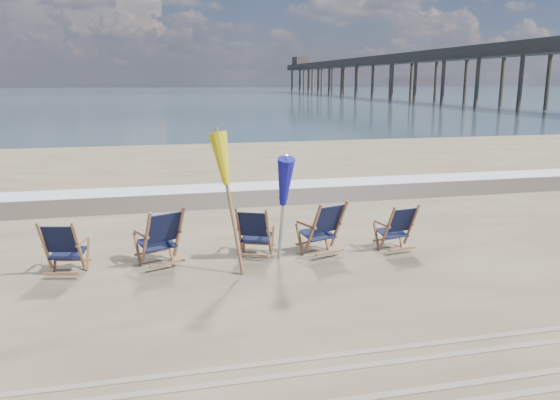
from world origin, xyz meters
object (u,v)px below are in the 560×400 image
(beach_chair_0, at_px, (79,249))
(beach_chair_2, at_px, (268,233))
(beach_chair_3, at_px, (339,226))
(beach_chair_4, at_px, (411,227))
(umbrella_yellow, at_px, (231,165))
(beach_chair_1, at_px, (179,235))
(fishing_pier, at_px, (408,71))
(umbrella_blue, at_px, (282,183))

(beach_chair_0, height_order, beach_chair_2, beach_chair_0)
(beach_chair_0, height_order, beach_chair_3, beach_chair_3)
(beach_chair_0, relative_size, beach_chair_4, 1.04)
(beach_chair_2, relative_size, umbrella_yellow, 0.41)
(umbrella_yellow, bearing_deg, beach_chair_1, 141.20)
(beach_chair_2, height_order, umbrella_yellow, umbrella_yellow)
(beach_chair_3, relative_size, umbrella_yellow, 0.45)
(beach_chair_0, bearing_deg, umbrella_yellow, -176.00)
(beach_chair_2, relative_size, fishing_pier, 0.01)
(umbrella_yellow, bearing_deg, beach_chair_3, 15.73)
(beach_chair_1, height_order, umbrella_yellow, umbrella_yellow)
(beach_chair_0, relative_size, beach_chair_1, 0.91)
(beach_chair_0, xyz_separation_m, fishing_pier, (41.58, 72.76, 4.16))
(umbrella_yellow, xyz_separation_m, umbrella_blue, (0.93, 0.33, -0.38))
(beach_chair_3, height_order, beach_chair_4, beach_chair_3)
(beach_chair_2, xyz_separation_m, umbrella_yellow, (-0.73, -0.57, 1.33))
(beach_chair_0, xyz_separation_m, beach_chair_2, (3.17, 0.18, -0.01))
(beach_chair_3, xyz_separation_m, umbrella_blue, (-1.14, -0.25, 0.91))
(beach_chair_0, height_order, beach_chair_1, beach_chair_1)
(beach_chair_3, distance_m, umbrella_yellow, 2.50)
(beach_chair_3, relative_size, beach_chair_4, 1.13)
(beach_chair_0, height_order, umbrella_blue, umbrella_blue)
(beach_chair_2, distance_m, fishing_pier, 82.22)
(beach_chair_2, relative_size, beach_chair_3, 0.91)
(beach_chair_2, bearing_deg, beach_chair_3, -155.21)
(fishing_pier, bearing_deg, beach_chair_3, -117.06)
(beach_chair_2, distance_m, umbrella_yellow, 1.62)
(beach_chair_4, height_order, umbrella_blue, umbrella_blue)
(beach_chair_1, distance_m, fishing_pier, 82.88)
(beach_chair_0, relative_size, umbrella_blue, 0.50)
(beach_chair_1, height_order, fishing_pier, fishing_pier)
(beach_chair_4, bearing_deg, umbrella_yellow, -1.62)
(beach_chair_1, height_order, umbrella_blue, umbrella_blue)
(beach_chair_0, distance_m, beach_chair_4, 5.89)
(beach_chair_3, bearing_deg, beach_chair_4, 154.87)
(beach_chair_2, distance_m, umbrella_blue, 1.00)
(beach_chair_2, relative_size, beach_chair_4, 1.03)
(beach_chair_1, relative_size, fishing_pier, 0.01)
(beach_chair_3, bearing_deg, beach_chair_2, -18.52)
(fishing_pier, bearing_deg, umbrella_blue, -117.68)
(beach_chair_3, relative_size, umbrella_blue, 0.54)
(umbrella_blue, distance_m, fishing_pier, 82.30)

